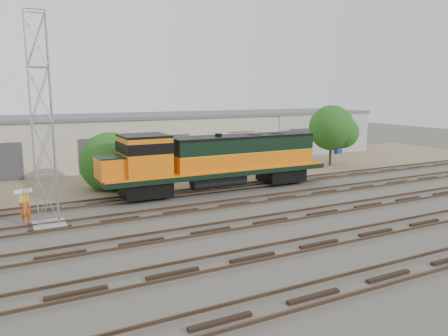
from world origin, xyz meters
name	(u,v)px	position (x,y,z in m)	size (l,w,h in m)	color
ground	(245,210)	(0.00, 0.00, 0.00)	(140.00, 140.00, 0.00)	#47423A
dirt_strip	(167,173)	(0.00, 15.00, 0.01)	(80.00, 16.00, 0.02)	#726047
tracks	(271,221)	(0.00, -3.00, 0.08)	(80.00, 20.40, 0.28)	black
warehouse	(142,138)	(0.04, 22.98, 2.65)	(58.40, 10.40, 5.30)	beige
locomotive	(215,160)	(0.70, 6.00, 2.54)	(18.60, 3.26, 4.47)	black
signal_tower	(42,126)	(-11.96, 2.29, 5.89)	(1.78, 1.78, 12.09)	gray
sign_post	(24,201)	(-13.19, 2.49, 1.66)	(0.94, 0.32, 2.37)	gray
worker	(25,209)	(-13.12, 3.41, 0.92)	(0.67, 0.44, 1.84)	#EC570D
semi_trailer	(235,148)	(6.21, 12.59, 2.33)	(12.15, 3.03, 3.71)	silver
dumpster_blue	(335,147)	(24.09, 18.42, 0.75)	(1.60, 1.50, 1.50)	navy
dumpster_red	(289,152)	(16.42, 17.78, 0.70)	(1.50, 1.40, 1.40)	maroon
tree_mid	(114,164)	(-6.08, 10.63, 2.02)	(5.11, 4.87, 4.87)	#382619
tree_east	(334,129)	(17.22, 11.03, 3.90)	(4.97, 4.73, 6.39)	#382619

